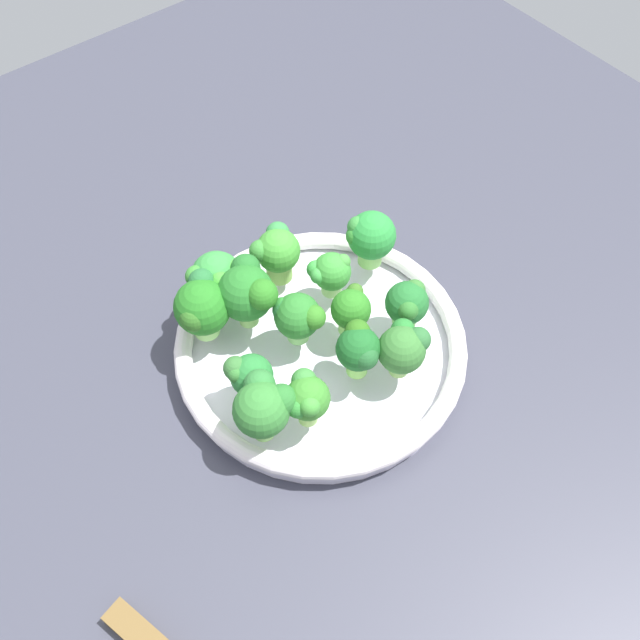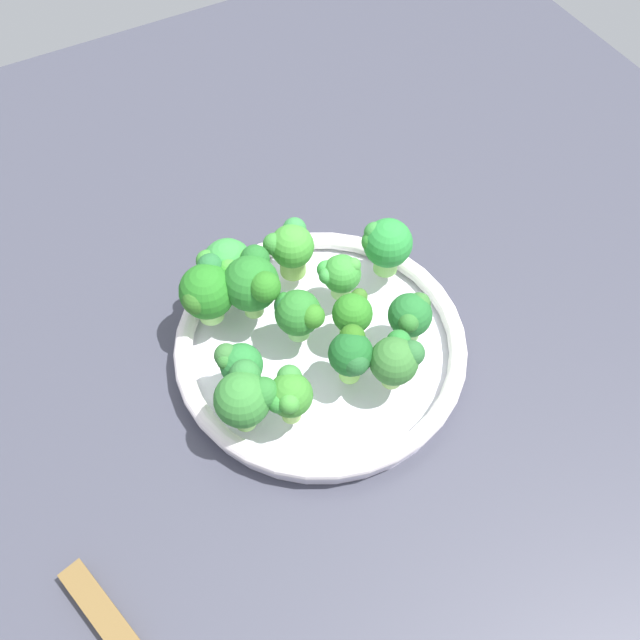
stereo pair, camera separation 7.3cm
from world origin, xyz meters
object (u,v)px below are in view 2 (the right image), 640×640
broccoli_floret_0 (396,359)px  broccoli_floret_9 (299,312)px  broccoli_floret_13 (229,265)px  bowl (320,346)px  broccoli_floret_10 (340,274)px  broccoli_floret_8 (209,291)px  broccoli_floret_2 (253,282)px  broccoli_floret_5 (351,354)px  broccoli_floret_11 (245,397)px  broccoli_floret_7 (353,314)px  broccoli_floret_4 (291,247)px  broccoli_floret_12 (239,365)px  broccoli_floret_3 (411,316)px  broccoli_floret_6 (386,244)px  broccoli_floret_1 (289,395)px

broccoli_floret_0 → broccoli_floret_9: (9.24, 5.41, -0.09)cm
broccoli_floret_13 → bowl: bearing=-153.1°
bowl → broccoli_floret_10: broccoli_floret_10 is taller
broccoli_floret_8 → broccoli_floret_2: bearing=-110.5°
bowl → broccoli_floret_5: 7.58cm
broccoli_floret_2 → broccoli_floret_13: 4.13cm
broccoli_floret_5 → broccoli_floret_11: size_ratio=0.87×
bowl → broccoli_floret_7: size_ratio=5.48×
broccoli_floret_2 → broccoli_floret_8: broccoli_floret_2 is taller
broccoli_floret_5 → broccoli_floret_9: (6.83, 1.97, -0.22)cm
broccoli_floret_4 → broccoli_floret_13: size_ratio=1.01×
broccoli_floret_8 → broccoli_floret_13: 4.04cm
bowl → broccoli_floret_12: size_ratio=5.66×
broccoli_floret_13 → broccoli_floret_8: bearing=126.0°
broccoli_floret_3 → broccoli_floret_6: (8.55, -2.30, 0.81)cm
broccoli_floret_3 → broccoli_floret_8: broccoli_floret_8 is taller
broccoli_floret_0 → broccoli_floret_12: size_ratio=1.13×
broccoli_floret_7 → broccoli_floret_8: size_ratio=0.79×
bowl → broccoli_floret_4: (9.16, -1.53, 5.46)cm
broccoli_floret_8 → broccoli_floret_9: broccoli_floret_8 is taller
broccoli_floret_7 → broccoli_floret_12: 12.27cm
broccoli_floret_8 → broccoli_floret_10: (-3.61, -12.85, -1.04)cm
broccoli_floret_9 → broccoli_floret_11: bearing=126.6°
broccoli_floret_4 → broccoli_floret_12: 14.73cm
broccoli_floret_3 → broccoli_floret_12: broccoli_floret_3 is taller
broccoli_floret_0 → broccoli_floret_10: 11.79cm
broccoli_floret_5 → broccoli_floret_8: bearing=34.2°
broccoli_floret_10 → broccoli_floret_11: size_ratio=0.75×
bowl → broccoli_floret_12: broccoli_floret_12 is taller
broccoli_floret_0 → broccoli_floret_2: size_ratio=0.79×
broccoli_floret_1 → broccoli_floret_4: broccoli_floret_4 is taller
broccoli_floret_7 → broccoli_floret_11: (-4.01, 13.39, 1.06)cm
broccoli_floret_11 → broccoli_floret_10: bearing=-58.6°
bowl → broccoli_floret_1: size_ratio=5.03×
broccoli_floret_5 → broccoli_floret_10: size_ratio=1.16×
broccoli_floret_5 → broccoli_floret_3: bearing=-79.1°
broccoli_floret_7 → broccoli_floret_3: bearing=-120.6°
broccoli_floret_3 → broccoli_floret_13: broccoli_floret_13 is taller
broccoli_floret_1 → broccoli_floret_8: bearing=6.7°
broccoli_floret_0 → broccoli_floret_5: bearing=55.0°
broccoli_floret_3 → broccoli_floret_8: bearing=54.8°
broccoli_floret_1 → broccoli_floret_6: 20.34cm
broccoli_floret_5 → broccoli_floret_6: 14.03cm
broccoli_floret_10 → broccoli_floret_7: bearing=164.5°
broccoli_floret_0 → broccoli_floret_6: (12.41, -6.40, 0.33)cm
broccoli_floret_0 → broccoli_floret_2: (13.82, 8.07, 1.11)cm
broccoli_floret_0 → broccoli_floret_7: size_ratio=1.09×
broccoli_floret_9 → broccoli_floret_12: size_ratio=1.11×
bowl → broccoli_floret_10: (4.04, -4.52, 4.68)cm
broccoli_floret_4 → broccoli_floret_7: broccoli_floret_4 is taller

